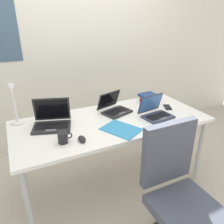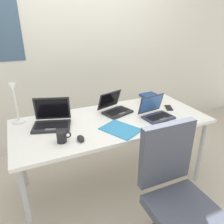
{
  "view_description": "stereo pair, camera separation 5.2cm",
  "coord_description": "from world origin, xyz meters",
  "px_view_note": "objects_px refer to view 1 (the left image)",
  "views": [
    {
      "loc": [
        -0.8,
        -1.66,
        1.63
      ],
      "look_at": [
        0.0,
        0.0,
        0.82
      ],
      "focal_mm": 34.97,
      "sensor_mm": 36.0,
      "label": 1
    },
    {
      "loc": [
        -0.76,
        -1.68,
        1.63
      ],
      "look_at": [
        0.0,
        0.0,
        0.82
      ],
      "focal_mm": 34.97,
      "sensor_mm": 36.0,
      "label": 2
    }
  ],
  "objects_px": {
    "laptop_far_corner": "(114,108)",
    "laptop_front_right": "(52,121)",
    "laptop_mid_desk": "(156,113)",
    "cell_phone": "(167,107)",
    "desk_lamp": "(14,104)",
    "paper_folder_center": "(121,129)",
    "computer_mouse": "(82,139)",
    "coffee_mug": "(63,138)",
    "office_chair": "(178,204)",
    "book_stack": "(148,98)"
  },
  "relations": [
    {
      "from": "computer_mouse",
      "to": "paper_folder_center",
      "type": "bearing_deg",
      "value": 8.57
    },
    {
      "from": "book_stack",
      "to": "office_chair",
      "type": "bearing_deg",
      "value": -112.31
    },
    {
      "from": "laptop_far_corner",
      "to": "book_stack",
      "type": "xyz_separation_m",
      "value": [
        0.46,
        0.08,
        0.01
      ]
    },
    {
      "from": "cell_phone",
      "to": "office_chair",
      "type": "bearing_deg",
      "value": -97.85
    },
    {
      "from": "laptop_front_right",
      "to": "book_stack",
      "type": "height_order",
      "value": "laptop_front_right"
    },
    {
      "from": "paper_folder_center",
      "to": "coffee_mug",
      "type": "bearing_deg",
      "value": 179.09
    },
    {
      "from": "desk_lamp",
      "to": "office_chair",
      "type": "xyz_separation_m",
      "value": [
        0.94,
        -1.09,
        -0.54
      ]
    },
    {
      "from": "laptop_mid_desk",
      "to": "laptop_front_right",
      "type": "relative_size",
      "value": 0.8
    },
    {
      "from": "computer_mouse",
      "to": "office_chair",
      "type": "xyz_separation_m",
      "value": [
        0.51,
        -0.58,
        -0.36
      ]
    },
    {
      "from": "laptop_mid_desk",
      "to": "laptop_front_right",
      "type": "bearing_deg",
      "value": 166.16
    },
    {
      "from": "laptop_far_corner",
      "to": "cell_phone",
      "type": "xyz_separation_m",
      "value": [
        0.56,
        -0.14,
        -0.04
      ]
    },
    {
      "from": "laptop_mid_desk",
      "to": "book_stack",
      "type": "relative_size",
      "value": 1.61
    },
    {
      "from": "laptop_far_corner",
      "to": "book_stack",
      "type": "bearing_deg",
      "value": 9.4
    },
    {
      "from": "laptop_mid_desk",
      "to": "paper_folder_center",
      "type": "height_order",
      "value": "laptop_mid_desk"
    },
    {
      "from": "laptop_far_corner",
      "to": "cell_phone",
      "type": "height_order",
      "value": "laptop_far_corner"
    },
    {
      "from": "paper_folder_center",
      "to": "office_chair",
      "type": "bearing_deg",
      "value": -76.17
    },
    {
      "from": "book_stack",
      "to": "office_chair",
      "type": "height_order",
      "value": "office_chair"
    },
    {
      "from": "desk_lamp",
      "to": "computer_mouse",
      "type": "bearing_deg",
      "value": -50.37
    },
    {
      "from": "laptop_far_corner",
      "to": "coffee_mug",
      "type": "distance_m",
      "value": 0.71
    },
    {
      "from": "desk_lamp",
      "to": "book_stack",
      "type": "distance_m",
      "value": 1.37
    },
    {
      "from": "office_chair",
      "to": "cell_phone",
      "type": "bearing_deg",
      "value": 57.53
    },
    {
      "from": "cell_phone",
      "to": "paper_folder_center",
      "type": "xyz_separation_m",
      "value": [
        -0.68,
        -0.22,
        -0.0
      ]
    },
    {
      "from": "desk_lamp",
      "to": "cell_phone",
      "type": "height_order",
      "value": "desk_lamp"
    },
    {
      "from": "laptop_far_corner",
      "to": "laptop_front_right",
      "type": "height_order",
      "value": "laptop_front_right"
    },
    {
      "from": "desk_lamp",
      "to": "coffee_mug",
      "type": "bearing_deg",
      "value": -58.69
    },
    {
      "from": "cell_phone",
      "to": "desk_lamp",
      "type": "bearing_deg",
      "value": -165.61
    },
    {
      "from": "paper_folder_center",
      "to": "coffee_mug",
      "type": "relative_size",
      "value": 2.74
    },
    {
      "from": "laptop_front_right",
      "to": "cell_phone",
      "type": "distance_m",
      "value": 1.2
    },
    {
      "from": "laptop_front_right",
      "to": "cell_phone",
      "type": "relative_size",
      "value": 2.78
    },
    {
      "from": "laptop_mid_desk",
      "to": "cell_phone",
      "type": "bearing_deg",
      "value": 27.25
    },
    {
      "from": "coffee_mug",
      "to": "office_chair",
      "type": "height_order",
      "value": "office_chair"
    },
    {
      "from": "office_chair",
      "to": "paper_folder_center",
      "type": "bearing_deg",
      "value": 103.83
    },
    {
      "from": "coffee_mug",
      "to": "office_chair",
      "type": "bearing_deg",
      "value": -43.64
    },
    {
      "from": "coffee_mug",
      "to": "office_chair",
      "type": "relative_size",
      "value": 0.12
    },
    {
      "from": "laptop_far_corner",
      "to": "coffee_mug",
      "type": "xyz_separation_m",
      "value": [
        -0.61,
        -0.35,
        0.0
      ]
    },
    {
      "from": "desk_lamp",
      "to": "laptop_front_right",
      "type": "distance_m",
      "value": 0.35
    },
    {
      "from": "cell_phone",
      "to": "book_stack",
      "type": "distance_m",
      "value": 0.24
    },
    {
      "from": "desk_lamp",
      "to": "paper_folder_center",
      "type": "relative_size",
      "value": 1.29
    },
    {
      "from": "desk_lamp",
      "to": "cell_phone",
      "type": "distance_m",
      "value": 1.5
    },
    {
      "from": "laptop_front_right",
      "to": "coffee_mug",
      "type": "xyz_separation_m",
      "value": [
        0.02,
        -0.31,
        -0.0
      ]
    },
    {
      "from": "laptop_far_corner",
      "to": "paper_folder_center",
      "type": "relative_size",
      "value": 1.08
    },
    {
      "from": "coffee_mug",
      "to": "laptop_mid_desk",
      "type": "bearing_deg",
      "value": 5.03
    },
    {
      "from": "coffee_mug",
      "to": "laptop_front_right",
      "type": "bearing_deg",
      "value": 93.59
    },
    {
      "from": "laptop_mid_desk",
      "to": "cell_phone",
      "type": "distance_m",
      "value": 0.29
    },
    {
      "from": "cell_phone",
      "to": "coffee_mug",
      "type": "relative_size",
      "value": 1.2
    },
    {
      "from": "desk_lamp",
      "to": "coffee_mug",
      "type": "relative_size",
      "value": 3.54
    },
    {
      "from": "laptop_far_corner",
      "to": "coffee_mug",
      "type": "bearing_deg",
      "value": -150.09
    },
    {
      "from": "laptop_mid_desk",
      "to": "office_chair",
      "type": "relative_size",
      "value": 0.31
    },
    {
      "from": "laptop_far_corner",
      "to": "office_chair",
      "type": "relative_size",
      "value": 0.35
    },
    {
      "from": "paper_folder_center",
      "to": "office_chair",
      "type": "relative_size",
      "value": 0.32
    }
  ]
}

